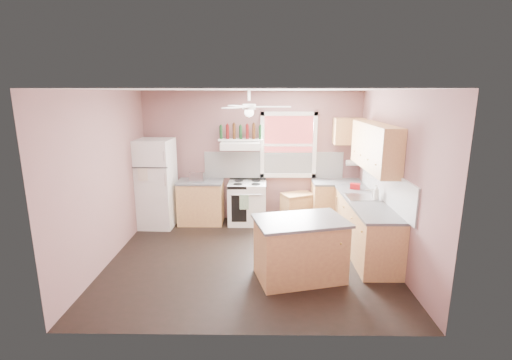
{
  "coord_description": "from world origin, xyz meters",
  "views": [
    {
      "loc": [
        0.17,
        -5.65,
        2.66
      ],
      "look_at": [
        0.1,
        0.3,
        1.25
      ],
      "focal_mm": 26.0,
      "sensor_mm": 36.0,
      "label": 1
    }
  ],
  "objects_px": {
    "cart": "(297,208)",
    "refrigerator": "(155,183)",
    "toaster": "(197,177)",
    "stove": "(247,203)",
    "island": "(300,250)"
  },
  "relations": [
    {
      "from": "stove",
      "to": "island",
      "type": "height_order",
      "value": "same"
    },
    {
      "from": "island",
      "to": "stove",
      "type": "bearing_deg",
      "value": 95.75
    },
    {
      "from": "toaster",
      "to": "cart",
      "type": "xyz_separation_m",
      "value": [
        2.06,
        0.11,
        -0.68
      ]
    },
    {
      "from": "stove",
      "to": "cart",
      "type": "height_order",
      "value": "stove"
    },
    {
      "from": "cart",
      "to": "island",
      "type": "xyz_separation_m",
      "value": [
        -0.2,
        -2.4,
        0.12
      ]
    },
    {
      "from": "cart",
      "to": "refrigerator",
      "type": "bearing_deg",
      "value": 160.48
    },
    {
      "from": "toaster",
      "to": "island",
      "type": "height_order",
      "value": "toaster"
    },
    {
      "from": "toaster",
      "to": "cart",
      "type": "height_order",
      "value": "toaster"
    },
    {
      "from": "cart",
      "to": "island",
      "type": "relative_size",
      "value": 0.52
    },
    {
      "from": "cart",
      "to": "toaster",
      "type": "bearing_deg",
      "value": 159.28
    },
    {
      "from": "stove",
      "to": "cart",
      "type": "relative_size",
      "value": 1.38
    },
    {
      "from": "toaster",
      "to": "stove",
      "type": "height_order",
      "value": "toaster"
    },
    {
      "from": "refrigerator",
      "to": "stove",
      "type": "bearing_deg",
      "value": 8.27
    },
    {
      "from": "cart",
      "to": "island",
      "type": "bearing_deg",
      "value": -118.67
    },
    {
      "from": "refrigerator",
      "to": "cart",
      "type": "distance_m",
      "value": 2.96
    }
  ]
}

